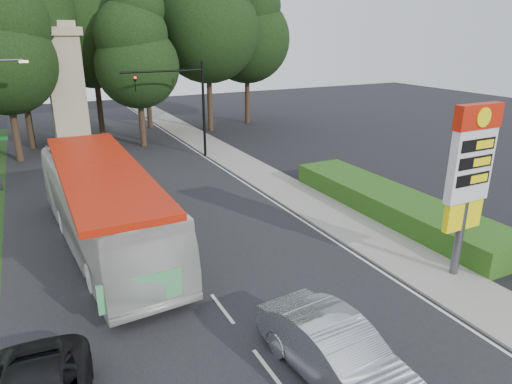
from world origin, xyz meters
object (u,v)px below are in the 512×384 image
traffic_signal_mast (186,97)px  transit_bus (104,208)px  sedan_silver (336,353)px  gas_station_pylon (470,169)px  monument (67,88)px

traffic_signal_mast → transit_bus: traffic_signal_mast is taller
traffic_signal_mast → sedan_silver: 25.23m
sedan_silver → gas_station_pylon: bearing=13.3°
traffic_signal_mast → gas_station_pylon: bearing=-80.9°
monument → sedan_silver: (3.50, -30.60, -4.21)m
gas_station_pylon → sedan_silver: size_ratio=1.27×
traffic_signal_mast → monument: 9.76m
gas_station_pylon → sedan_silver: gas_station_pylon is taller
gas_station_pylon → traffic_signal_mast: (-3.52, 22.00, 0.22)m
traffic_signal_mast → monument: bearing=142.0°
sedan_silver → traffic_signal_mast: bearing=75.0°
monument → transit_bus: size_ratio=0.74×
traffic_signal_mast → transit_bus: 15.77m
gas_station_pylon → monument: bearing=111.8°
traffic_signal_mast → sedan_silver: traffic_signal_mast is taller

